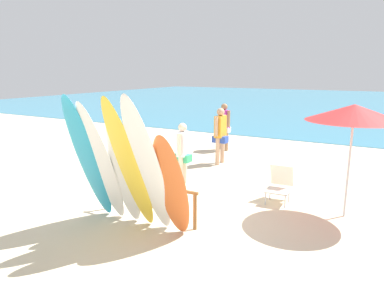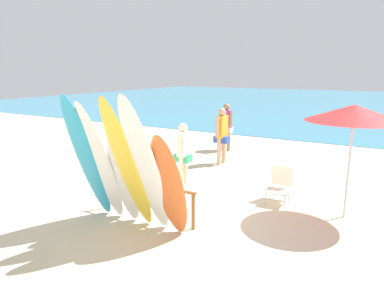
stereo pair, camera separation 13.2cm
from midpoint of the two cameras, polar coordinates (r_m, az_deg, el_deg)
ground at (r=20.01m, az=18.21°, el=4.17°), size 60.00×60.00×0.00m
ocean_water at (r=35.19m, az=23.68°, el=7.33°), size 60.00×40.00×0.02m
surfboard_rack at (r=7.13m, az=-6.55°, el=-6.02°), size 2.19×0.07×0.73m
surfboard_teal_0 at (r=6.98m, az=-15.62°, el=-0.86°), size 0.56×1.05×2.49m
surfboard_white_1 at (r=6.83m, az=-13.73°, el=-1.55°), size 0.63×0.99×2.37m
surfboard_white_2 at (r=6.67m, az=-10.34°, el=-3.24°), size 0.54×0.79×2.04m
surfboard_yellow_3 at (r=6.30m, az=-9.53°, el=-2.01°), size 0.56×1.13×2.50m
surfboard_white_4 at (r=6.06m, az=-6.73°, el=-2.25°), size 0.54×1.16×2.55m
surfboard_orange_5 at (r=6.07m, az=-2.98°, el=-5.31°), size 0.59×0.76×1.91m
beachgoer_strolling at (r=11.15m, az=5.06°, el=3.38°), size 0.45×0.66×1.74m
beachgoer_near_rack at (r=9.02m, az=-1.01°, el=0.59°), size 0.41×0.59×1.59m
beachgoer_by_water at (r=13.14m, az=5.70°, el=4.72°), size 0.57×0.40×1.69m
beach_chair_red at (r=8.23m, az=14.11°, el=-4.56°), size 0.53×0.70×0.82m
beach_umbrella at (r=7.45m, az=24.65°, el=5.81°), size 1.78×1.78×2.24m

